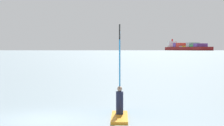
{
  "coord_description": "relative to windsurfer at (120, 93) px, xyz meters",
  "views": [
    {
      "loc": [
        9.5,
        -12.96,
        3.01
      ],
      "look_at": [
        -2.56,
        12.66,
        1.96
      ],
      "focal_mm": 59.65,
      "sensor_mm": 36.0,
      "label": 1
    }
  ],
  "objects": [
    {
      "name": "ground_plane",
      "position": [
        -2.74,
        -2.23,
        -1.03
      ],
      "size": [
        4000.0,
        4000.0,
        0.0
      ],
      "primitive_type": "plane",
      "color": "gray"
    },
    {
      "name": "cargo_ship",
      "position": [
        -220.09,
        896.31,
        6.25
      ],
      "size": [
        157.23,
        169.92,
        29.93
      ],
      "rotation": [
        0.0,
        0.0,
        5.44
      ],
      "color": "maroon",
      "rests_on": "ground_plane"
    },
    {
      "name": "windsurfer",
      "position": [
        0.0,
        0.0,
        0.0
      ],
      "size": [
        1.89,
        3.71,
        4.2
      ],
      "rotation": [
        0.0,
        0.0,
        5.12
      ],
      "color": "orange",
      "rests_on": "ground_plane"
    }
  ]
}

